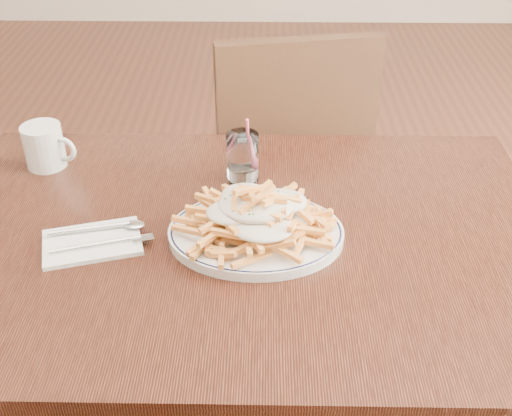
{
  "coord_description": "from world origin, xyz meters",
  "views": [
    {
      "loc": [
        0.04,
        -0.98,
        1.48
      ],
      "look_at": [
        0.03,
        -0.02,
        0.82
      ],
      "focal_mm": 45.0,
      "sensor_mm": 36.0,
      "label": 1
    }
  ],
  "objects_px": {
    "chair_far": "(287,159)",
    "water_glass": "(243,161)",
    "fries_plate": "(256,234)",
    "loaded_fries": "(256,211)",
    "table": "(243,265)",
    "coffee_mug": "(45,146)"
  },
  "relations": [
    {
      "from": "chair_far",
      "to": "coffee_mug",
      "type": "xyz_separation_m",
      "value": [
        -0.55,
        -0.42,
        0.27
      ]
    },
    {
      "from": "water_glass",
      "to": "coffee_mug",
      "type": "bearing_deg",
      "value": 172.89
    },
    {
      "from": "loaded_fries",
      "to": "fries_plate",
      "type": "bearing_deg",
      "value": 26.57
    },
    {
      "from": "table",
      "to": "chair_far",
      "type": "height_order",
      "value": "chair_far"
    },
    {
      "from": "table",
      "to": "coffee_mug",
      "type": "distance_m",
      "value": 0.52
    },
    {
      "from": "fries_plate",
      "to": "water_glass",
      "type": "xyz_separation_m",
      "value": [
        -0.03,
        0.21,
        0.04
      ]
    },
    {
      "from": "table",
      "to": "water_glass",
      "type": "xyz_separation_m",
      "value": [
        -0.01,
        0.19,
        0.13
      ]
    },
    {
      "from": "loaded_fries",
      "to": "water_glass",
      "type": "height_order",
      "value": "water_glass"
    },
    {
      "from": "water_glass",
      "to": "fries_plate",
      "type": "bearing_deg",
      "value": -81.32
    },
    {
      "from": "table",
      "to": "loaded_fries",
      "type": "distance_m",
      "value": 0.15
    },
    {
      "from": "loaded_fries",
      "to": "coffee_mug",
      "type": "relative_size",
      "value": 2.41
    },
    {
      "from": "loaded_fries",
      "to": "water_glass",
      "type": "relative_size",
      "value": 1.96
    },
    {
      "from": "chair_far",
      "to": "water_glass",
      "type": "bearing_deg",
      "value": -103.39
    },
    {
      "from": "table",
      "to": "coffee_mug",
      "type": "height_order",
      "value": "coffee_mug"
    },
    {
      "from": "loaded_fries",
      "to": "coffee_mug",
      "type": "xyz_separation_m",
      "value": [
        -0.47,
        0.26,
        -0.02
      ]
    },
    {
      "from": "fries_plate",
      "to": "table",
      "type": "bearing_deg",
      "value": 148.34
    },
    {
      "from": "chair_far",
      "to": "water_glass",
      "type": "height_order",
      "value": "chair_far"
    },
    {
      "from": "table",
      "to": "water_glass",
      "type": "height_order",
      "value": "water_glass"
    },
    {
      "from": "loaded_fries",
      "to": "water_glass",
      "type": "distance_m",
      "value": 0.21
    },
    {
      "from": "coffee_mug",
      "to": "loaded_fries",
      "type": "bearing_deg",
      "value": -29.29
    },
    {
      "from": "fries_plate",
      "to": "coffee_mug",
      "type": "xyz_separation_m",
      "value": [
        -0.47,
        0.26,
        0.04
      ]
    },
    {
      "from": "water_glass",
      "to": "table",
      "type": "bearing_deg",
      "value": -88.4
    }
  ]
}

